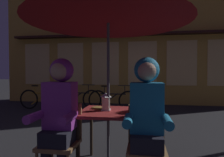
# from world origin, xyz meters

# --- Properties ---
(cafe_table) EXTENTS (0.72, 0.72, 0.74)m
(cafe_table) POSITION_xyz_m (0.00, 0.00, 0.64)
(cafe_table) COLOR maroon
(cafe_table) RESTS_ON ground_plane
(patio_umbrella) EXTENTS (2.10, 2.10, 2.31)m
(patio_umbrella) POSITION_xyz_m (0.00, 0.00, 2.06)
(patio_umbrella) COLOR #4C4C51
(patio_umbrella) RESTS_ON ground_plane
(lantern) EXTENTS (0.11, 0.11, 0.23)m
(lantern) POSITION_xyz_m (-0.03, 0.02, 0.86)
(lantern) COLOR white
(lantern) RESTS_ON cafe_table
(chair_left) EXTENTS (0.40, 0.40, 0.87)m
(chair_left) POSITION_xyz_m (-0.48, -0.37, 0.49)
(chair_left) COLOR olive
(chair_left) RESTS_ON ground_plane
(chair_right) EXTENTS (0.40, 0.40, 0.87)m
(chair_right) POSITION_xyz_m (0.48, -0.37, 0.49)
(chair_right) COLOR olive
(chair_right) RESTS_ON ground_plane
(person_left_hooded) EXTENTS (0.45, 0.56, 1.40)m
(person_left_hooded) POSITION_xyz_m (-0.48, -0.43, 0.85)
(person_left_hooded) COLOR black
(person_left_hooded) RESTS_ON ground_plane
(person_right_hooded) EXTENTS (0.45, 0.56, 1.40)m
(person_right_hooded) POSITION_xyz_m (0.48, -0.43, 0.85)
(person_right_hooded) COLOR black
(person_right_hooded) RESTS_ON ground_plane
(shopfront_building) EXTENTS (10.00, 0.93, 6.20)m
(shopfront_building) POSITION_xyz_m (-0.28, 5.40, 3.09)
(shopfront_building) COLOR gold
(shopfront_building) RESTS_ON ground_plane
(bicycle_nearest) EXTENTS (1.68, 0.08, 0.84)m
(bicycle_nearest) POSITION_xyz_m (-2.85, 3.54, 0.35)
(bicycle_nearest) COLOR black
(bicycle_nearest) RESTS_ON ground_plane
(bicycle_second) EXTENTS (1.68, 0.11, 0.84)m
(bicycle_second) POSITION_xyz_m (-1.74, 3.82, 0.35)
(bicycle_second) COLOR black
(bicycle_second) RESTS_ON ground_plane
(bicycle_third) EXTENTS (1.68, 0.15, 0.84)m
(bicycle_third) POSITION_xyz_m (-0.49, 3.68, 0.35)
(bicycle_third) COLOR black
(bicycle_third) RESTS_ON ground_plane
(book) EXTENTS (0.24, 0.20, 0.02)m
(book) POSITION_xyz_m (-0.13, 0.11, 0.75)
(book) COLOR olive
(book) RESTS_ON cafe_table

